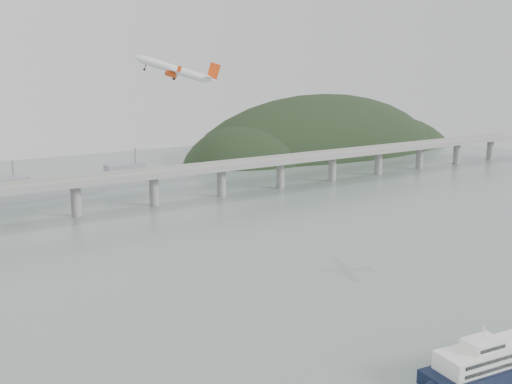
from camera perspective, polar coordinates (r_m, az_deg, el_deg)
ground at (r=216.27m, az=8.40°, el=-11.88°), size 900.00×900.00×0.00m
bridge at (r=376.28m, az=-12.66°, el=0.97°), size 800.00×22.00×23.90m
headland at (r=644.38m, az=7.17°, el=2.24°), size 365.00×155.00×156.00m
ferry at (r=191.94m, az=22.40°, el=-14.44°), size 85.49×23.19×16.15m
airliner at (r=244.74m, az=-7.62°, el=11.42°), size 31.37×30.01×13.05m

